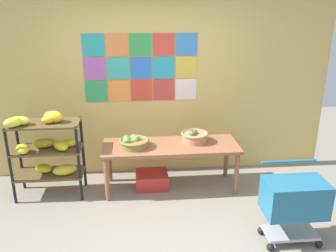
{
  "coord_description": "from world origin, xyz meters",
  "views": [
    {
      "loc": [
        -0.2,
        -2.97,
        2.36
      ],
      "look_at": [
        0.19,
        1.16,
        0.91
      ],
      "focal_mm": 37.17,
      "sensor_mm": 36.0,
      "label": 1
    }
  ],
  "objects": [
    {
      "name": "display_table",
      "position": [
        0.23,
        1.22,
        0.56
      ],
      "size": [
        1.78,
        0.64,
        0.62
      ],
      "color": "#955D3F",
      "rests_on": "ground"
    },
    {
      "name": "fruit_basket_back_right",
      "position": [
        0.56,
        1.3,
        0.7
      ],
      "size": [
        0.36,
        0.36,
        0.17
      ],
      "color": "tan",
      "rests_on": "display_table"
    },
    {
      "name": "shopping_cart",
      "position": [
        1.36,
        -0.03,
        0.49
      ],
      "size": [
        0.61,
        0.42,
        0.83
      ],
      "rotation": [
        0.0,
        0.0,
        0.11
      ],
      "color": "black",
      "rests_on": "ground"
    },
    {
      "name": "produce_crate_under_table",
      "position": [
        -0.02,
        1.27,
        0.1
      ],
      "size": [
        0.43,
        0.36,
        0.2
      ],
      "primitive_type": "cube",
      "color": "red",
      "rests_on": "ground"
    },
    {
      "name": "banana_shelf_unit",
      "position": [
        -1.33,
        1.17,
        0.7
      ],
      "size": [
        0.87,
        0.47,
        1.13
      ],
      "color": "black",
      "rests_on": "ground"
    },
    {
      "name": "back_wall_with_art",
      "position": [
        -0.0,
        1.81,
        1.48
      ],
      "size": [
        5.12,
        0.07,
        2.96
      ],
      "color": "#D6B460",
      "rests_on": "ground"
    },
    {
      "name": "fruit_basket_centre",
      "position": [
        -0.25,
        1.2,
        0.69
      ],
      "size": [
        0.38,
        0.38,
        0.15
      ],
      "color": "olive",
      "rests_on": "display_table"
    },
    {
      "name": "ground",
      "position": [
        0.0,
        0.0,
        0.0
      ],
      "size": [
        9.55,
        9.55,
        0.0
      ],
      "primitive_type": "plane",
      "color": "gray"
    }
  ]
}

